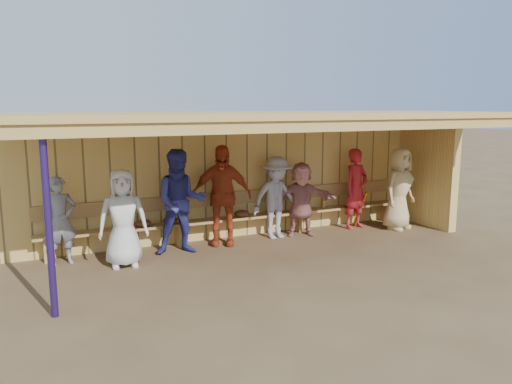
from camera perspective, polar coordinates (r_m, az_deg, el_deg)
ground at (r=9.08m, az=0.94°, el=-6.89°), size 90.00×90.00×0.00m
player_a at (r=8.84m, az=-21.50°, el=-3.09°), size 0.59×0.44×1.48m
player_b at (r=8.39m, az=-14.96°, el=-2.91°), size 0.84×0.60×1.62m
player_c at (r=8.90m, az=-8.60°, el=-1.13°), size 1.02×0.86×1.87m
player_d at (r=9.38m, az=-3.96°, el=-0.38°), size 1.21×0.88×1.90m
player_e at (r=9.87m, az=2.32°, el=-0.65°), size 1.09×0.67×1.63m
player_f at (r=10.11m, az=5.20°, el=-0.82°), size 1.45×0.95×1.50m
player_g at (r=10.87m, az=11.37°, el=0.36°), size 0.70×0.55×1.72m
player_h at (r=11.00m, az=16.02°, el=0.33°), size 0.97×0.78×1.74m
dugout_structure at (r=9.52m, az=1.27°, el=4.31°), size 8.80×3.20×2.50m
bench at (r=9.93m, az=-1.87°, el=-2.29°), size 7.60×0.34×0.93m
dugout_equipment at (r=9.68m, az=-3.56°, el=-2.84°), size 5.79×0.62×0.80m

